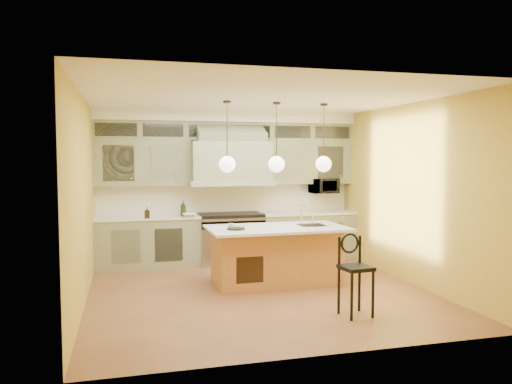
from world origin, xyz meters
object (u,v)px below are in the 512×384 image
object	(u,v)px
kitchen_island	(277,254)
microwave	(324,186)
range	(231,238)
counter_stool	(355,270)

from	to	relation	value
kitchen_island	microwave	size ratio (longest dim) A/B	4.11
range	kitchen_island	size ratio (longest dim) A/B	0.54
range	microwave	size ratio (longest dim) A/B	2.21
range	counter_stool	world-z (taller)	counter_stool
range	microwave	world-z (taller)	microwave
counter_stool	kitchen_island	bearing A→B (deg)	98.51
kitchen_island	counter_stool	bearing A→B (deg)	-75.59
kitchen_island	counter_stool	world-z (taller)	kitchen_island
counter_stool	microwave	bearing A→B (deg)	67.18
kitchen_island	microwave	distance (m)	2.57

